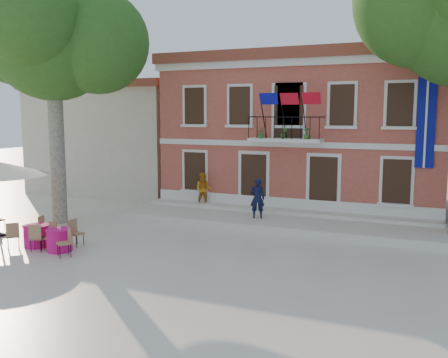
% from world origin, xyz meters
% --- Properties ---
extents(ground, '(90.00, 90.00, 0.00)m').
position_xyz_m(ground, '(0.00, 0.00, 0.00)').
color(ground, beige).
rests_on(ground, ground).
extents(main_building, '(13.50, 9.59, 7.50)m').
position_xyz_m(main_building, '(2.00, 9.99, 3.78)').
color(main_building, '#BF5745').
rests_on(main_building, ground).
extents(neighbor_west, '(9.40, 9.40, 6.40)m').
position_xyz_m(neighbor_west, '(-9.50, 11.00, 3.22)').
color(neighbor_west, beige).
rests_on(neighbor_west, ground).
extents(terrace, '(14.00, 3.40, 0.30)m').
position_xyz_m(terrace, '(2.00, 4.40, 0.15)').
color(terrace, silver).
rests_on(terrace, ground).
extents(plane_tree_west, '(5.35, 5.35, 10.50)m').
position_xyz_m(plane_tree_west, '(-6.69, 1.19, 7.75)').
color(plane_tree_west, '#A59E84').
rests_on(plane_tree_west, ground).
extents(pedestrian_navy, '(0.71, 0.58, 1.67)m').
position_xyz_m(pedestrian_navy, '(1.27, 4.05, 1.14)').
color(pedestrian_navy, black).
rests_on(pedestrian_navy, terrace).
extents(pedestrian_orange, '(0.91, 0.80, 1.59)m').
position_xyz_m(pedestrian_orange, '(-1.98, 5.62, 1.09)').
color(pedestrian_orange, orange).
rests_on(pedestrian_orange, terrace).
extents(cafe_table_0, '(1.86, 1.73, 0.95)m').
position_xyz_m(cafe_table_0, '(-3.55, -2.40, 0.43)').
color(cafe_table_0, '#F2165E').
rests_on(cafe_table_0, ground).
extents(cafe_table_1, '(1.80, 1.82, 0.95)m').
position_xyz_m(cafe_table_1, '(-4.70, -2.26, 0.43)').
color(cafe_table_1, '#F2165E').
rests_on(cafe_table_1, ground).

